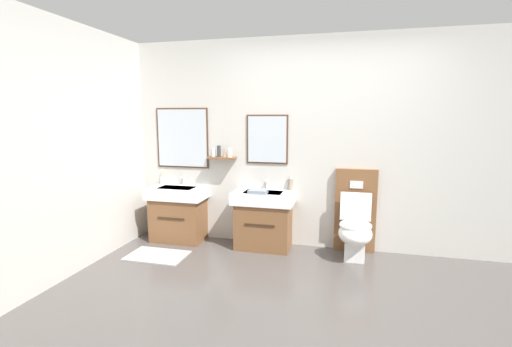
% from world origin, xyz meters
% --- Properties ---
extents(ground_plane, '(6.35, 4.61, 0.10)m').
position_xyz_m(ground_plane, '(0.00, 0.00, -0.05)').
color(ground_plane, '#4C4744').
rests_on(ground_plane, ground).
extents(wall_back, '(5.15, 0.27, 2.55)m').
position_xyz_m(wall_back, '(-0.02, 1.64, 1.28)').
color(wall_back, beige).
rests_on(wall_back, ground).
extents(wall_left, '(0.12, 3.41, 2.55)m').
position_xyz_m(wall_left, '(-2.51, 0.00, 1.27)').
color(wall_left, beige).
rests_on(wall_left, ground).
extents(bath_mat, '(0.68, 0.44, 0.01)m').
position_xyz_m(bath_mat, '(-1.87, 0.81, 0.01)').
color(bath_mat, '#9E9993').
rests_on(bath_mat, ground).
extents(vanity_sink_left, '(0.74, 0.46, 0.71)m').
position_xyz_m(vanity_sink_left, '(-1.87, 1.39, 0.37)').
color(vanity_sink_left, brown).
rests_on(vanity_sink_left, ground).
extents(tap_on_left_sink, '(0.03, 0.13, 0.11)m').
position_xyz_m(tap_on_left_sink, '(-1.87, 1.56, 0.78)').
color(tap_on_left_sink, silver).
rests_on(tap_on_left_sink, vanity_sink_left).
extents(vanity_sink_right, '(0.74, 0.46, 0.71)m').
position_xyz_m(vanity_sink_right, '(-0.73, 1.39, 0.37)').
color(vanity_sink_right, brown).
rests_on(vanity_sink_right, ground).
extents(tap_on_right_sink, '(0.03, 0.13, 0.11)m').
position_xyz_m(tap_on_right_sink, '(-0.73, 1.56, 0.78)').
color(tap_on_right_sink, silver).
rests_on(tap_on_right_sink, vanity_sink_right).
extents(toilet, '(0.48, 0.62, 1.00)m').
position_xyz_m(toilet, '(0.36, 1.38, 0.38)').
color(toilet, brown).
rests_on(toilet, ground).
extents(toothbrush_cup, '(0.07, 0.07, 0.20)m').
position_xyz_m(toothbrush_cup, '(-2.16, 1.55, 0.76)').
color(toothbrush_cup, silver).
rests_on(toothbrush_cup, vanity_sink_left).
extents(soap_dispenser, '(0.06, 0.06, 0.18)m').
position_xyz_m(soap_dispenser, '(-0.43, 1.56, 0.78)').
color(soap_dispenser, gray).
rests_on(soap_dispenser, vanity_sink_right).
extents(folded_hand_towel, '(0.22, 0.16, 0.04)m').
position_xyz_m(folded_hand_towel, '(-0.77, 1.26, 0.73)').
color(folded_hand_towel, gray).
rests_on(folded_hand_towel, vanity_sink_right).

